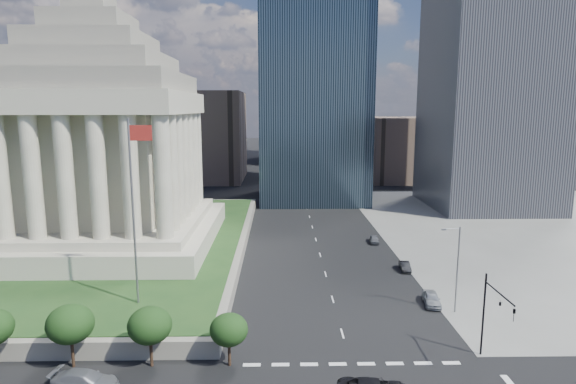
{
  "coord_description": "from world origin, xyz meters",
  "views": [
    {
      "loc": [
        -6.47,
        -26.2,
        22.93
      ],
      "look_at": [
        -5.64,
        17.95,
        15.21
      ],
      "focal_mm": 30.0,
      "sensor_mm": 36.0,
      "label": 1
    }
  ],
  "objects_px": {
    "street_lamp_north": "(456,265)",
    "traffic_signal_ne": "(493,310)",
    "parked_sedan_near": "(432,299)",
    "parked_sedan_far": "(374,239)",
    "flagpole": "(134,202)",
    "parked_sedan_mid": "(405,266)",
    "suv_grey": "(85,381)",
    "war_memorial": "(97,118)"
  },
  "relations": [
    {
      "from": "street_lamp_north",
      "to": "traffic_signal_ne",
      "type": "bearing_deg",
      "value": -94.19
    },
    {
      "from": "parked_sedan_near",
      "to": "parked_sedan_far",
      "type": "relative_size",
      "value": 1.19
    },
    {
      "from": "flagpole",
      "to": "parked_sedan_mid",
      "type": "distance_m",
      "value": 38.76
    },
    {
      "from": "traffic_signal_ne",
      "to": "parked_sedan_mid",
      "type": "height_order",
      "value": "traffic_signal_ne"
    },
    {
      "from": "flagpole",
      "to": "parked_sedan_far",
      "type": "relative_size",
      "value": 5.33
    },
    {
      "from": "street_lamp_north",
      "to": "parked_sedan_near",
      "type": "relative_size",
      "value": 2.24
    },
    {
      "from": "traffic_signal_ne",
      "to": "street_lamp_north",
      "type": "bearing_deg",
      "value": 85.81
    },
    {
      "from": "parked_sedan_near",
      "to": "parked_sedan_mid",
      "type": "bearing_deg",
      "value": 98.22
    },
    {
      "from": "parked_sedan_far",
      "to": "street_lamp_north",
      "type": "bearing_deg",
      "value": -76.16
    },
    {
      "from": "street_lamp_north",
      "to": "parked_sedan_far",
      "type": "xyz_separation_m",
      "value": [
        -3.43,
        28.67,
        -5.02
      ]
    },
    {
      "from": "flagpole",
      "to": "suv_grey",
      "type": "xyz_separation_m",
      "value": [
        -0.67,
        -13.66,
        -12.31
      ]
    },
    {
      "from": "street_lamp_north",
      "to": "parked_sedan_mid",
      "type": "relative_size",
      "value": 2.71
    },
    {
      "from": "war_memorial",
      "to": "suv_grey",
      "type": "relative_size",
      "value": 7.0
    },
    {
      "from": "street_lamp_north",
      "to": "suv_grey",
      "type": "relative_size",
      "value": 1.8
    },
    {
      "from": "parked_sedan_far",
      "to": "war_memorial",
      "type": "bearing_deg",
      "value": -165.63
    },
    {
      "from": "war_memorial",
      "to": "parked_sedan_near",
      "type": "height_order",
      "value": "war_memorial"
    },
    {
      "from": "traffic_signal_ne",
      "to": "parked_sedan_near",
      "type": "xyz_separation_m",
      "value": [
        -1.0,
        13.48,
        -4.49
      ]
    },
    {
      "from": "flagpole",
      "to": "suv_grey",
      "type": "relative_size",
      "value": 3.59
    },
    {
      "from": "traffic_signal_ne",
      "to": "street_lamp_north",
      "type": "relative_size",
      "value": 0.8
    },
    {
      "from": "parked_sedan_mid",
      "to": "parked_sedan_far",
      "type": "bearing_deg",
      "value": 101.09
    },
    {
      "from": "traffic_signal_ne",
      "to": "suv_grey",
      "type": "xyz_separation_m",
      "value": [
        -35.0,
        -3.36,
        -4.44
      ]
    },
    {
      "from": "parked_sedan_near",
      "to": "parked_sedan_mid",
      "type": "distance_m",
      "value": 12.15
    },
    {
      "from": "war_memorial",
      "to": "suv_grey",
      "type": "height_order",
      "value": "war_memorial"
    },
    {
      "from": "parked_sedan_near",
      "to": "suv_grey",
      "type": "bearing_deg",
      "value": -145.44
    },
    {
      "from": "war_memorial",
      "to": "flagpole",
      "type": "bearing_deg",
      "value": -63.11
    },
    {
      "from": "flagpole",
      "to": "parked_sedan_mid",
      "type": "bearing_deg",
      "value": 24.7
    },
    {
      "from": "parked_sedan_near",
      "to": "flagpole",
      "type": "bearing_deg",
      "value": -166.34
    },
    {
      "from": "suv_grey",
      "to": "parked_sedan_far",
      "type": "bearing_deg",
      "value": -28.3
    },
    {
      "from": "suv_grey",
      "to": "war_memorial",
      "type": "bearing_deg",
      "value": 25.47
    },
    {
      "from": "suv_grey",
      "to": "traffic_signal_ne",
      "type": "bearing_deg",
      "value": -76.04
    },
    {
      "from": "street_lamp_north",
      "to": "parked_sedan_far",
      "type": "distance_m",
      "value": 29.31
    },
    {
      "from": "traffic_signal_ne",
      "to": "suv_grey",
      "type": "height_order",
      "value": "traffic_signal_ne"
    },
    {
      "from": "parked_sedan_far",
      "to": "suv_grey",
      "type": "bearing_deg",
      "value": -119.77
    },
    {
      "from": "street_lamp_north",
      "to": "parked_sedan_mid",
      "type": "xyz_separation_m",
      "value": [
        -1.83,
        14.33,
        -5.05
      ]
    },
    {
      "from": "flagpole",
      "to": "parked_sedan_near",
      "type": "bearing_deg",
      "value": 5.44
    },
    {
      "from": "suv_grey",
      "to": "flagpole",
      "type": "bearing_deg",
      "value": 5.68
    },
    {
      "from": "traffic_signal_ne",
      "to": "flagpole",
      "type": "bearing_deg",
      "value": 163.29
    },
    {
      "from": "suv_grey",
      "to": "parked_sedan_near",
      "type": "bearing_deg",
      "value": -55.17
    },
    {
      "from": "parked_sedan_far",
      "to": "flagpole",
      "type": "bearing_deg",
      "value": -129.91
    },
    {
      "from": "street_lamp_north",
      "to": "parked_sedan_near",
      "type": "bearing_deg",
      "value": 130.03
    },
    {
      "from": "street_lamp_north",
      "to": "parked_sedan_far",
      "type": "height_order",
      "value": "street_lamp_north"
    },
    {
      "from": "street_lamp_north",
      "to": "parked_sedan_mid",
      "type": "bearing_deg",
      "value": 97.27
    }
  ]
}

